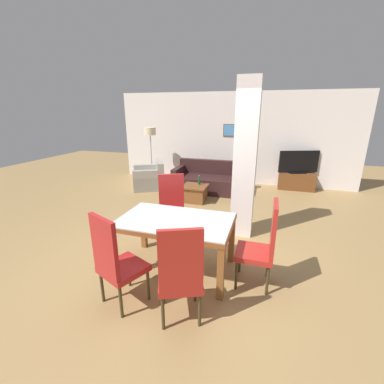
{
  "coord_description": "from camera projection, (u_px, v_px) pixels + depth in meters",
  "views": [
    {
      "loc": [
        1.16,
        -2.99,
        2.19
      ],
      "look_at": [
        0.0,
        0.78,
        0.92
      ],
      "focal_mm": 24.0,
      "sensor_mm": 36.0,
      "label": 1
    }
  ],
  "objects": [
    {
      "name": "back_wall",
      "position": [
        232.0,
        139.0,
        7.78
      ],
      "size": [
        7.2,
        0.09,
        2.7
      ],
      "color": "white",
      "rests_on": "ground_plane"
    },
    {
      "name": "floor_lamp",
      "position": [
        150.0,
        136.0,
        7.76
      ],
      "size": [
        0.35,
        0.35,
        1.68
      ],
      "color": "#B7B7BC",
      "rests_on": "ground_plane"
    },
    {
      "name": "dining_chair_head_right",
      "position": [
        263.0,
        243.0,
        3.2
      ],
      "size": [
        0.46,
        0.46,
        1.15
      ],
      "rotation": [
        0.0,
        0.0,
        1.57
      ],
      "color": "#B32620",
      "rests_on": "ground_plane"
    },
    {
      "name": "ground_plane",
      "position": [
        176.0,
        268.0,
        3.71
      ],
      "size": [
        18.0,
        18.0,
        0.0
      ],
      "primitive_type": "plane",
      "color": "#A3804D"
    },
    {
      "name": "dining_chair_near_left",
      "position": [
        115.0,
        260.0,
        2.84
      ],
      "size": [
        0.61,
        0.61,
        1.15
      ],
      "rotation": [
        0.0,
        0.0,
        -0.42
      ],
      "color": "#AE2122",
      "rests_on": "ground_plane"
    },
    {
      "name": "tv_stand",
      "position": [
        296.0,
        181.0,
        7.32
      ],
      "size": [
        0.98,
        0.4,
        0.48
      ],
      "color": "brown",
      "rests_on": "ground_plane"
    },
    {
      "name": "sofa",
      "position": [
        208.0,
        181.0,
        7.21
      ],
      "size": [
        1.86,
        0.94,
        0.82
      ],
      "rotation": [
        0.0,
        0.0,
        3.14
      ],
      "color": "#351C1C",
      "rests_on": "ground_plane"
    },
    {
      "name": "dining_chair_far_left",
      "position": [
        172.0,
        207.0,
        4.42
      ],
      "size": [
        0.61,
        0.61,
        1.15
      ],
      "rotation": [
        0.0,
        0.0,
        -2.72
      ],
      "color": "#B12323",
      "rests_on": "ground_plane"
    },
    {
      "name": "dining_table",
      "position": [
        175.0,
        230.0,
        3.52
      ],
      "size": [
        1.54,
        0.95,
        0.77
      ],
      "color": "brown",
      "rests_on": "ground_plane"
    },
    {
      "name": "divider_pillar",
      "position": [
        245.0,
        161.0,
        4.37
      ],
      "size": [
        0.38,
        0.31,
        2.7
      ],
      "color": "white",
      "rests_on": "ground_plane"
    },
    {
      "name": "armchair",
      "position": [
        150.0,
        178.0,
        7.48
      ],
      "size": [
        1.18,
        1.22,
        0.78
      ],
      "rotation": [
        0.0,
        0.0,
        2.04
      ],
      "color": "#A19E95",
      "rests_on": "ground_plane"
    },
    {
      "name": "tv_screen",
      "position": [
        299.0,
        162.0,
        7.15
      ],
      "size": [
        1.06,
        0.44,
        0.64
      ],
      "rotation": [
        0.0,
        0.0,
        3.5
      ],
      "color": "black",
      "rests_on": "tv_stand"
    },
    {
      "name": "coffee_table",
      "position": [
        195.0,
        193.0,
        6.38
      ],
      "size": [
        0.61,
        0.57,
        0.41
      ],
      "color": "brown",
      "rests_on": "ground_plane"
    },
    {
      "name": "bottle",
      "position": [
        199.0,
        181.0,
        6.4
      ],
      "size": [
        0.06,
        0.06,
        0.23
      ],
      "color": "#194C23",
      "rests_on": "coffee_table"
    },
    {
      "name": "dining_chair_near_right",
      "position": [
        180.0,
        273.0,
        2.61
      ],
      "size": [
        0.61,
        0.61,
        1.15
      ],
      "rotation": [
        0.0,
        0.0,
        0.41
      ],
      "color": "#B2251E",
      "rests_on": "ground_plane"
    }
  ]
}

